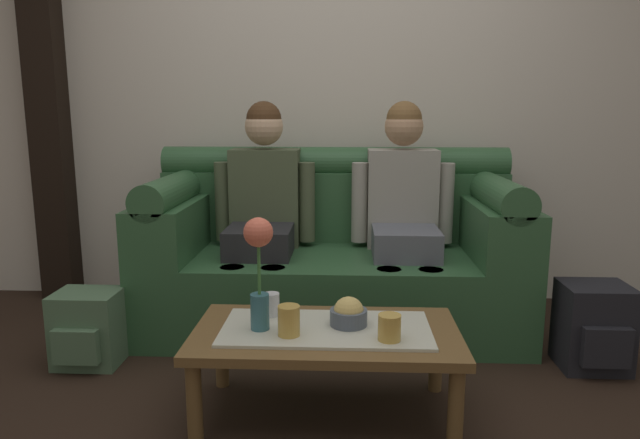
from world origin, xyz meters
TOP-DOWN VIEW (x-y plane):
  - ground_plane at (0.00, 0.00)m, footprint 14.00×14.00m
  - back_wall_patterned at (0.00, 1.70)m, footprint 6.00×0.12m
  - timber_pillar at (-1.74, 1.58)m, footprint 0.20×0.20m
  - couch at (-0.00, 1.17)m, footprint 1.99×0.88m
  - person_left at (-0.38, 1.17)m, footprint 0.56×0.67m
  - person_right at (0.38, 1.17)m, footprint 0.56×0.67m
  - coffee_table at (0.00, 0.16)m, footprint 1.01×0.55m
  - flower_vase at (-0.25, 0.13)m, footprint 0.11×0.11m
  - snack_bowl at (0.09, 0.19)m, footprint 0.14×0.14m
  - cup_near_left at (-0.22, 0.28)m, footprint 0.06×0.06m
  - cup_near_right at (0.23, 0.05)m, footprint 0.08×0.08m
  - cup_far_center at (-0.13, 0.08)m, footprint 0.08×0.08m
  - backpack_left at (-1.12, 0.57)m, footprint 0.29×0.28m
  - backpack_right at (1.21, 0.64)m, footprint 0.30×0.30m

SIDE VIEW (x-z plane):
  - ground_plane at x=0.00m, z-range 0.00..0.00m
  - backpack_left at x=-1.12m, z-range 0.00..0.34m
  - backpack_right at x=1.21m, z-range 0.00..0.39m
  - coffee_table at x=0.00m, z-range 0.13..0.49m
  - couch at x=0.00m, z-range -0.11..0.86m
  - snack_bowl at x=0.09m, z-range 0.35..0.46m
  - cup_near_left at x=-0.22m, z-range 0.36..0.45m
  - cup_near_right at x=0.23m, z-range 0.36..0.46m
  - cup_far_center at x=-0.13m, z-range 0.36..0.47m
  - flower_vase at x=-0.25m, z-range 0.42..0.84m
  - person_left at x=-0.38m, z-range 0.05..1.27m
  - person_right at x=0.38m, z-range 0.05..1.27m
  - back_wall_patterned at x=0.00m, z-range 0.00..2.90m
  - timber_pillar at x=-1.74m, z-range 0.00..2.90m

